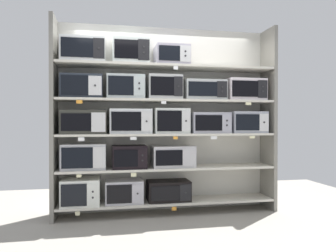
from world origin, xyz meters
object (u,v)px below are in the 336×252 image
(microwave_9, at_px, (209,123))
(microwave_2, at_px, (168,191))
(microwave_11, at_px, (82,87))
(microwave_12, at_px, (125,87))
(microwave_16, at_px, (83,51))
(microwave_0, at_px, (81,192))
(microwave_5, at_px, (173,156))
(microwave_7, at_px, (130,121))
(microwave_1, at_px, (124,191))
(microwave_18, at_px, (172,56))
(microwave_4, at_px, (129,157))
(microwave_15, at_px, (244,90))
(microwave_17, at_px, (131,52))
(microwave_3, at_px, (84,156))
(microwave_6, at_px, (84,122))
(microwave_14, at_px, (203,90))
(microwave_8, at_px, (171,121))
(microwave_10, at_px, (246,122))
(microwave_13, at_px, (164,88))

(microwave_9, bearing_deg, microwave_2, 179.99)
(microwave_11, bearing_deg, microwave_12, 0.01)
(microwave_16, bearing_deg, microwave_2, 0.01)
(microwave_0, distance_m, microwave_9, 1.95)
(microwave_5, relative_size, microwave_12, 1.17)
(microwave_5, bearing_deg, microwave_7, -179.98)
(microwave_1, relative_size, microwave_18, 1.10)
(microwave_4, xyz_separation_m, microwave_11, (-0.61, -0.00, 0.92))
(microwave_15, bearing_deg, microwave_17, 180.00)
(microwave_4, bearing_deg, microwave_3, -179.98)
(microwave_16, bearing_deg, microwave_17, 0.01)
(microwave_6, height_order, microwave_9, microwave_6)
(microwave_14, bearing_deg, microwave_1, -179.98)
(microwave_17, bearing_deg, microwave_4, -179.89)
(microwave_1, xyz_separation_m, microwave_14, (1.10, 0.00, 1.37))
(microwave_1, height_order, microwave_16, microwave_16)
(microwave_3, relative_size, microwave_16, 1.00)
(microwave_12, xyz_separation_m, microwave_16, (-0.54, 0.00, 0.46))
(microwave_11, bearing_deg, microwave_1, 0.01)
(microwave_8, distance_m, microwave_17, 1.07)
(microwave_8, bearing_deg, microwave_7, 179.98)
(microwave_9, bearing_deg, microwave_10, 0.00)
(microwave_4, distance_m, microwave_8, 0.74)
(microwave_13, bearing_deg, microwave_0, -179.99)
(microwave_0, xyz_separation_m, microwave_7, (0.64, 0.00, 0.92))
(microwave_12, bearing_deg, microwave_4, 0.25)
(microwave_0, height_order, microwave_8, microwave_8)
(microwave_3, relative_size, microwave_8, 1.20)
(microwave_3, distance_m, microwave_12, 1.06)
(microwave_12, distance_m, microwave_15, 1.69)
(microwave_7, distance_m, microwave_9, 1.09)
(microwave_2, distance_m, microwave_9, 1.09)
(microwave_2, bearing_deg, microwave_13, -179.85)
(microwave_1, relative_size, microwave_15, 0.90)
(microwave_1, bearing_deg, microwave_3, 180.00)
(microwave_10, bearing_deg, microwave_11, -179.99)
(microwave_0, relative_size, microwave_15, 0.88)
(microwave_9, xyz_separation_m, microwave_16, (-1.70, -0.00, 0.94))
(microwave_7, xyz_separation_m, microwave_18, (0.56, 0.00, 0.89))
(microwave_1, height_order, microwave_8, microwave_8)
(microwave_0, distance_m, microwave_12, 1.48)
(microwave_3, relative_size, microwave_11, 1.08)
(microwave_3, height_order, microwave_11, microwave_11)
(microwave_5, distance_m, microwave_6, 1.27)
(microwave_7, bearing_deg, microwave_13, -0.00)
(microwave_16, bearing_deg, microwave_10, 0.00)
(microwave_16, bearing_deg, microwave_12, -0.01)
(microwave_15, bearing_deg, microwave_0, -179.99)
(microwave_2, distance_m, microwave_7, 1.08)
(microwave_7, distance_m, microwave_10, 1.65)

